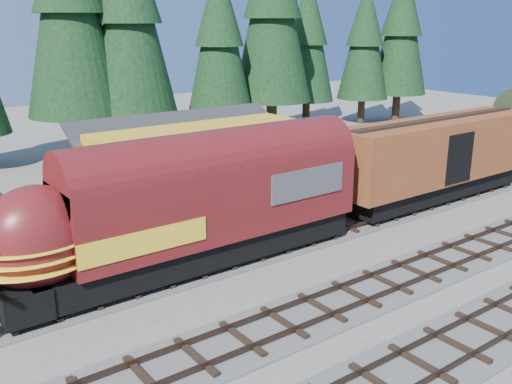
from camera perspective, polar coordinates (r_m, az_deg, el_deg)
ground at (r=24.45m, az=7.52°, el=-8.30°), size 120.00×120.00×0.00m
track_siding at (r=33.93m, az=15.06°, el=-1.43°), size 68.00×3.20×0.33m
track_main_south at (r=30.83m, az=23.76°, el=-4.15°), size 68.00×3.20×0.33m
depot at (r=31.42m, az=-5.65°, el=3.15°), size 12.80×7.00×5.30m
conifer_backdrop at (r=46.33m, az=-5.97°, el=16.00°), size 80.12×23.35×17.36m
locomotive at (r=23.79m, az=-7.45°, el=-2.21°), size 16.58×3.30×4.51m
boxcar at (r=34.87m, az=17.55°, el=3.40°), size 14.51×3.11×4.56m
pickup_truck_a at (r=25.38m, az=-24.17°, el=-6.49°), size 7.11×4.48×1.83m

